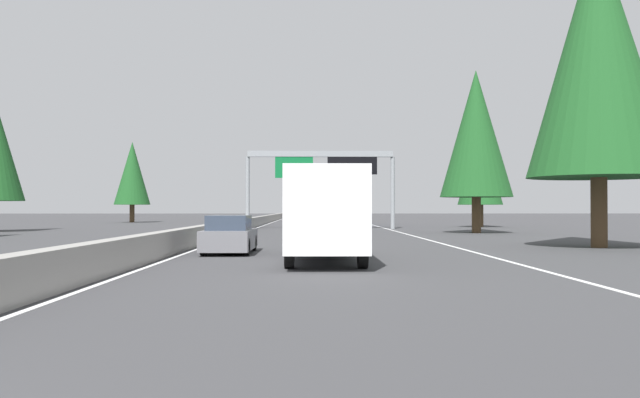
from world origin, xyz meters
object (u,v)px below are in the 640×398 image
Objects in this scene: sedan_mid_left at (230,235)px; bus_distant_b at (348,209)px; minivan_near_right at (340,214)px; conifer_right_foreground at (598,54)px; conifer_left_mid at (132,173)px; conifer_right_near at (476,134)px; conifer_right_mid at (480,165)px; sign_gantry_overhead at (322,167)px; sedan_near_center at (333,214)px; box_truck_far_center at (324,212)px.

bus_distant_b is (42.22, -7.07, 1.03)m from sedan_mid_left.
bus_distant_b reaches higher than sedan_mid_left.
conifer_right_foreground is at bearing -172.42° from minivan_near_right.
bus_distant_b is at bearing -116.84° from conifer_left_mid.
conifer_left_mid is (35.18, 34.00, -0.92)m from conifer_right_near.
conifer_right_mid is (-32.93, -11.73, 4.82)m from minivan_near_right.
sign_gantry_overhead is 64.48m from sedan_near_center.
minivan_near_right is (-25.63, -0.05, 0.27)m from sedan_near_center.
sedan_mid_left is at bearing 143.79° from conifer_right_near.
conifer_right_near is (20.30, -14.86, 6.35)m from sedan_mid_left.
box_truck_far_center reaches higher than minivan_near_right.
bus_distant_b is 2.30× the size of minivan_near_right.
box_truck_far_center is at bearing 155.01° from conifer_right_near.
conifer_left_mid is at bearing 20.96° from box_truck_far_center.
conifer_right_mid is at bearing -160.40° from minivan_near_right.
bus_distant_b reaches higher than sedan_near_center.
conifer_left_mid is at bearing 41.79° from sign_gantry_overhead.
sedan_mid_left is 0.38× the size of conifer_right_near.
conifer_right_near is at bearing -24.99° from box_truck_far_center.
sedan_near_center is at bearing 5.91° from conifer_right_near.
conifer_right_mid is at bearing -28.45° from sedan_mid_left.
box_truck_far_center is at bearing -137.02° from sedan_mid_left.
minivan_near_right is 0.43× the size of conifer_right_near.
conifer_left_mid is at bearing 115.46° from minivan_near_right.
sedan_mid_left is 1.00× the size of sedan_near_center.
conifer_right_foreground is at bearing -60.06° from box_truck_far_center.
sedan_mid_left is (-29.46, 4.12, -4.58)m from sign_gantry_overhead.
box_truck_far_center is 97.64m from sedan_near_center.
box_truck_far_center is 42.15m from conifer_right_mid.
bus_distant_b is (12.76, -2.95, -3.55)m from sign_gantry_overhead.
bus_distant_b is 51.49m from sedan_near_center.
sign_gantry_overhead is at bearing 110.84° from conifer_right_mid.
minivan_near_right is (68.07, -7.31, 0.27)m from sedan_mid_left.
sign_gantry_overhead is 1.26× the size of conifer_left_mid.
sedan_mid_left is at bearing 170.50° from bus_distant_b.
sign_gantry_overhead is at bearing 24.26° from conifer_right_foreground.
sedan_mid_left is 0.44× the size of conifer_left_mid.
sedan_mid_left is 0.46× the size of conifer_right_mid.
conifer_right_foreground is at bearing 174.44° from conifer_right_mid.
conifer_left_mid is (55.48, 19.13, 5.43)m from sedan_mid_left.
conifer_right_foreground reaches higher than conifer_right_mid.
conifer_left_mid reaches higher than sign_gantry_overhead.
sedan_near_center is (51.48, -0.20, -1.03)m from bus_distant_b.
sedan_mid_left and sedan_near_center have the same top height.
sign_gantry_overhead is 15.97m from conifer_right_mid.
conifer_right_mid is (39.00, -15.44, 4.16)m from box_truck_far_center.
sedan_near_center is (97.56, -3.66, -0.93)m from box_truck_far_center.
conifer_left_mid reaches higher than conifer_right_mid.
minivan_near_right is (25.85, -0.24, -0.77)m from bus_distant_b.
bus_distant_b is at bearing -4.30° from box_truck_far_center.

